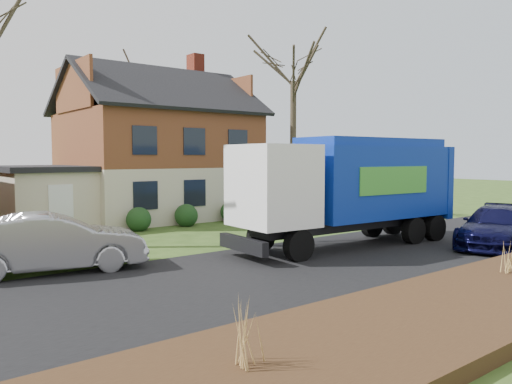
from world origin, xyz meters
TOP-DOWN VIEW (x-y plane):
  - ground at (0.00, 0.00)m, footprint 120.00×120.00m
  - road at (0.00, 0.00)m, footprint 80.00×7.00m
  - mulch_verge at (0.00, -5.30)m, footprint 80.00×3.50m
  - main_house at (1.49, 13.91)m, footprint 12.95×8.95m
  - garbage_truck at (3.31, 1.40)m, footprint 9.31×3.02m
  - silver_sedan at (-6.53, 3.83)m, footprint 5.31×2.80m
  - navy_wagon at (7.30, -1.91)m, footprint 5.34×3.28m
  - tree_front_east at (7.98, 9.73)m, footprint 3.79×3.79m
  - tree_back at (5.00, 22.06)m, footprint 3.47×3.47m
  - grass_clump_west at (-6.47, -5.14)m, footprint 0.35×0.29m
  - grass_clump_mid at (2.18, -4.83)m, footprint 0.32×0.26m

SIDE VIEW (x-z plane):
  - ground at x=0.00m, z-range 0.00..0.00m
  - road at x=0.00m, z-range 0.00..0.02m
  - mulch_verge at x=0.00m, z-range 0.00..0.30m
  - navy_wagon at x=7.30m, z-range 0.00..1.44m
  - grass_clump_mid at x=2.18m, z-range 0.30..1.19m
  - grass_clump_west at x=-6.47m, z-range 0.30..1.23m
  - silver_sedan at x=-6.53m, z-range 0.00..1.66m
  - garbage_truck at x=3.31m, z-range 0.30..4.23m
  - main_house at x=1.49m, z-range -0.60..8.66m
  - tree_front_east at x=7.98m, z-range 3.29..13.82m
  - tree_back at x=5.00m, z-range 3.66..14.64m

